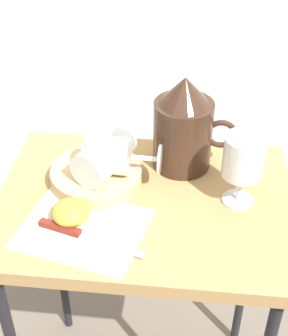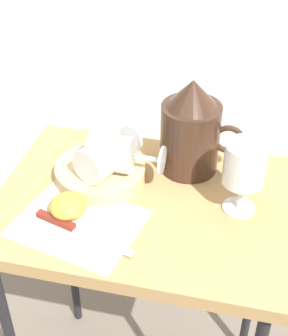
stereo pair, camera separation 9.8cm
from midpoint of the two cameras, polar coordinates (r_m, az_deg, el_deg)
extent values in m
cube|color=#AD8451|center=(1.04, 2.70, -4.31)|extent=(0.60, 0.44, 0.03)
cylinder|color=black|center=(1.45, -6.50, -8.47)|extent=(0.02, 0.02, 0.66)
cylinder|color=black|center=(1.41, 14.44, -11.74)|extent=(0.02, 0.02, 0.66)
cube|color=beige|center=(0.97, -4.53, -6.36)|extent=(0.26, 0.23, 0.00)
cylinder|color=tan|center=(1.07, -2.33, -0.62)|extent=(0.19, 0.19, 0.03)
cylinder|color=#382319|center=(1.08, 7.78, 3.31)|extent=(0.13, 0.13, 0.15)
cylinder|color=#D1661E|center=(1.09, 7.65, 1.98)|extent=(0.12, 0.12, 0.08)
cone|color=#382319|center=(1.02, 8.27, 8.24)|extent=(0.11, 0.11, 0.06)
torus|color=#382319|center=(1.07, 12.11, 3.06)|extent=(0.07, 0.01, 0.07)
cylinder|color=silver|center=(1.03, 13.28, -4.49)|extent=(0.06, 0.06, 0.00)
cylinder|color=silver|center=(1.01, 13.56, -3.01)|extent=(0.01, 0.01, 0.06)
cylinder|color=silver|center=(0.96, 14.17, 0.36)|extent=(0.08, 0.08, 0.08)
cylinder|color=#D1661E|center=(0.97, 14.01, -0.51)|extent=(0.07, 0.07, 0.04)
cylinder|color=silver|center=(1.01, -2.35, 0.81)|extent=(0.10, 0.10, 0.08)
cylinder|color=silver|center=(1.05, 0.07, 2.51)|extent=(0.03, 0.06, 0.01)
cylinder|color=silver|center=(1.07, 1.14, 3.26)|extent=(0.06, 0.03, 0.06)
cylinder|color=silver|center=(1.03, -1.02, 1.64)|extent=(0.09, 0.08, 0.08)
cylinder|color=silver|center=(1.01, 3.03, 1.00)|extent=(0.06, 0.01, 0.01)
cylinder|color=silver|center=(1.01, 4.80, 0.72)|extent=(0.01, 0.06, 0.06)
ellipsoid|color=#B29938|center=(0.98, -5.74, -4.38)|extent=(0.07, 0.07, 0.04)
cube|color=silver|center=(0.93, -1.64, -8.45)|extent=(0.13, 0.05, 0.00)
cube|color=maroon|center=(0.97, -7.07, -5.99)|extent=(0.09, 0.04, 0.01)
camera|label=1|loc=(0.05, -87.14, 2.15)|focal=54.12mm
camera|label=2|loc=(0.05, 92.86, -2.15)|focal=54.12mm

